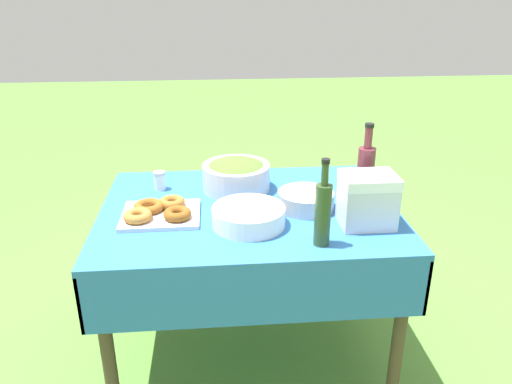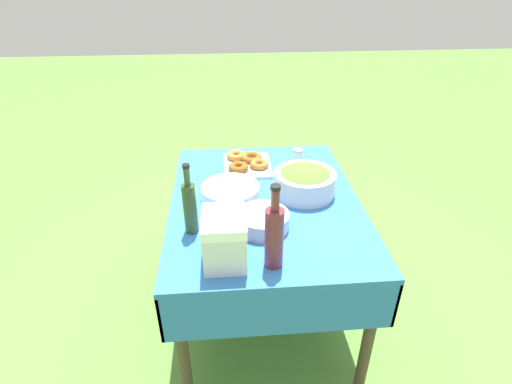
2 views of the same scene
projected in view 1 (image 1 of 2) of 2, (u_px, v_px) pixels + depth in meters
name	position (u px, v px, depth m)	size (l,w,h in m)	color
ground_plane	(249.00, 351.00, 2.31)	(14.00, 14.00, 0.00)	#568C38
picnic_table	(249.00, 230.00, 2.06)	(1.18, 0.89, 0.74)	#2D6BB2
salad_bowl	(236.00, 174.00, 2.17)	(0.29, 0.29, 0.13)	silver
pasta_bowl	(306.00, 198.00, 1.99)	(0.23, 0.23, 0.09)	#B2B7BC
donut_platter	(159.00, 212.00, 1.92)	(0.30, 0.27, 0.05)	silver
plate_stack	(249.00, 216.00, 1.86)	(0.27, 0.27, 0.07)	white
olive_oil_bottle	(323.00, 212.00, 1.69)	(0.06, 0.06, 0.31)	#2D4723
wine_bottle	(365.00, 174.00, 1.99)	(0.07, 0.07, 0.34)	maroon
cooler_box	(367.00, 200.00, 1.84)	(0.20, 0.16, 0.20)	silver
salt_shaker	(160.00, 180.00, 2.18)	(0.05, 0.05, 0.08)	white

